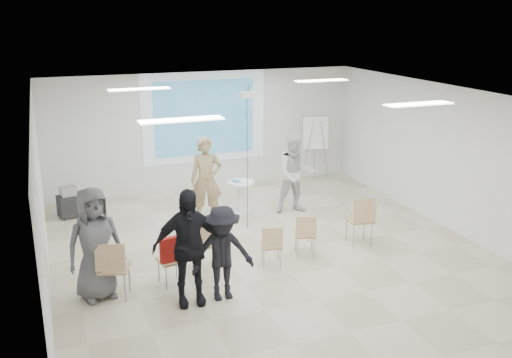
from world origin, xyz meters
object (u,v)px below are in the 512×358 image
object	(u,v)px
laptop	(203,241)
av_cart	(69,203)
player_right	(296,170)
chair_left_mid	(172,257)
chair_right_far	(361,217)
audience_left	(188,239)
audience_mid	(222,247)
audience_outer	(94,237)
chair_center	(272,243)
chair_left_inner	(204,240)
chair_right_inner	(305,232)
player_left	(206,174)
flipchart_easel	(316,132)
pedestal_table	(241,195)
chair_far_left	(113,265)

from	to	relation	value
laptop	av_cart	world-z (taller)	av_cart
player_right	chair_left_mid	size ratio (longest dim) A/B	2.34
chair_right_far	audience_left	xyz separation A→B (m)	(-3.73, -1.07, 0.50)
audience_mid	laptop	bearing A→B (deg)	91.16
audience_mid	audience_outer	bearing A→B (deg)	160.13
chair_center	chair_left_inner	bearing A→B (deg)	179.69
chair_left_inner	laptop	xyz separation A→B (m)	(0.02, 0.10, -0.05)
chair_right_inner	audience_left	xyz separation A→B (m)	(-2.48, -0.97, 0.60)
chair_right_inner	player_left	bearing A→B (deg)	135.35
laptop	flipchart_easel	xyz separation A→B (m)	(4.30, 4.22, 0.82)
player_right	chair_center	size ratio (longest dim) A/B	2.53
player_right	laptop	xyz separation A→B (m)	(-2.76, -2.14, -0.48)
audience_left	flipchart_easel	size ratio (longest dim) A/B	1.19
chair_right_far	audience_left	distance (m)	3.91
chair_center	audience_outer	bearing A→B (deg)	-164.72
laptop	flipchart_easel	world-z (taller)	flipchart_easel
chair_right_inner	audience_mid	xyz separation A→B (m)	(-1.94, -1.02, 0.40)
pedestal_table	laptop	xyz separation A→B (m)	(-1.57, -2.48, 0.09)
chair_right_inner	audience_mid	size ratio (longest dim) A/B	0.46
chair_right_inner	flipchart_easel	distance (m)	5.07
chair_far_left	laptop	distance (m)	1.76
chair_left_inner	audience_outer	distance (m)	1.96
player_right	audience_outer	distance (m)	5.32
chair_right_far	laptop	distance (m)	3.17
pedestal_table	audience_outer	bearing A→B (deg)	-139.81
chair_right_far	audience_outer	bearing A→B (deg)	-167.71
player_left	chair_left_inner	bearing A→B (deg)	-92.58
chair_far_left	chair_right_inner	distance (m)	3.60
pedestal_table	audience_outer	xyz separation A→B (m)	(-3.45, -2.92, 0.60)
laptop	flipchart_easel	distance (m)	6.08
player_right	chair_left_inner	world-z (taller)	player_right
audience_left	chair_right_inner	bearing A→B (deg)	25.41
flipchart_easel	player_left	bearing A→B (deg)	-135.51
chair_far_left	chair_left_inner	xyz separation A→B (m)	(1.64, 0.50, -0.01)
chair_center	audience_mid	xyz separation A→B (m)	(-1.16, -0.78, 0.41)
pedestal_table	av_cart	distance (m)	3.84
chair_left_mid	flipchart_easel	distance (m)	6.88
chair_right_inner	av_cart	distance (m)	5.53
chair_center	av_cart	world-z (taller)	chair_center
chair_far_left	flipchart_easel	size ratio (longest dim) A/B	0.55
chair_left_inner	audience_outer	world-z (taller)	audience_outer
chair_center	chair_right_inner	xyz separation A→B (m)	(0.78, 0.24, 0.01)
chair_center	av_cart	size ratio (longest dim) A/B	1.12
chair_right_inner	av_cart	world-z (taller)	chair_right_inner
chair_right_inner	chair_right_far	xyz separation A→B (m)	(1.25, 0.10, 0.10)
chair_left_inner	laptop	bearing A→B (deg)	92.33
player_right	chair_left_inner	distance (m)	3.59
player_right	audience_outer	size ratio (longest dim) A/B	0.97
chair_left_inner	flipchart_easel	bearing A→B (deg)	57.24
chair_far_left	audience_outer	world-z (taller)	audience_outer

